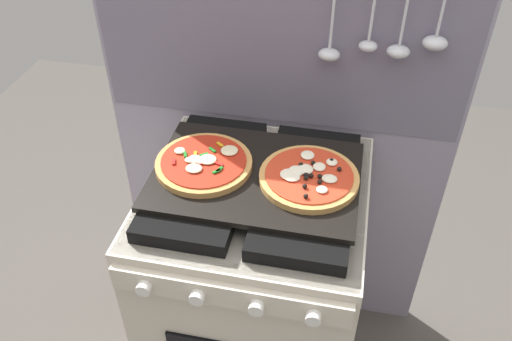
{
  "coord_description": "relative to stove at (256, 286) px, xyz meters",
  "views": [
    {
      "loc": [
        0.22,
        -1.05,
        1.81
      ],
      "look_at": [
        0.0,
        0.0,
        0.93
      ],
      "focal_mm": 37.46,
      "sensor_mm": 36.0,
      "label": 1
    }
  ],
  "objects": [
    {
      "name": "pizza_right",
      "position": [
        0.14,
        0.0,
        0.48
      ],
      "size": [
        0.26,
        0.26,
        0.03
      ],
      "color": "tan",
      "rests_on": "baking_tray"
    },
    {
      "name": "stove",
      "position": [
        0.0,
        0.0,
        0.0
      ],
      "size": [
        0.6,
        0.64,
        0.9
      ],
      "color": "beige",
      "rests_on": "ground_plane"
    },
    {
      "name": "kitchen_backsplash",
      "position": [
        0.0,
        0.34,
        0.34
      ],
      "size": [
        1.1,
        0.09,
        1.55
      ],
      "color": "gray",
      "rests_on": "ground_plane"
    },
    {
      "name": "baking_tray",
      "position": [
        0.0,
        0.0,
        0.46
      ],
      "size": [
        0.54,
        0.38,
        0.02
      ],
      "primitive_type": "cube",
      "color": "black",
      "rests_on": "stove"
    },
    {
      "name": "pizza_left",
      "position": [
        -0.14,
        0.0,
        0.48
      ],
      "size": [
        0.26,
        0.26,
        0.03
      ],
      "color": "#C18947",
      "rests_on": "baking_tray"
    }
  ]
}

